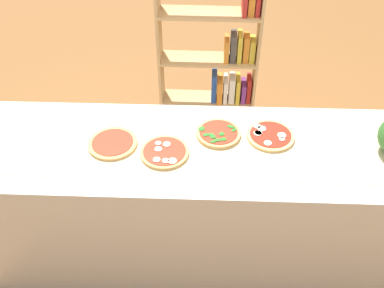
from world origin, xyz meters
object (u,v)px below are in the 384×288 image
pizza_plain_0 (113,143)px  bookshelf (221,69)px  pizza_spinach_2 (218,133)px  pizza_mozzarella_3 (270,135)px  pizza_mozzarella_1 (164,152)px

pizza_plain_0 → bookshelf: 1.31m
pizza_spinach_2 → pizza_mozzarella_3: (0.28, -0.01, -0.00)m
pizza_mozzarella_3 → pizza_mozzarella_1: bearing=-164.7°
bookshelf → pizza_mozzarella_3: bearing=-76.7°
pizza_plain_0 → pizza_mozzarella_3: 0.86m
pizza_mozzarella_1 → pizza_spinach_2: pizza_spinach_2 is taller
pizza_mozzarella_1 → pizza_mozzarella_3: (0.57, 0.16, 0.00)m
pizza_spinach_2 → bookshelf: 1.07m
pizza_plain_0 → pizza_mozzarella_3: bearing=6.1°
pizza_plain_0 → pizza_mozzarella_3: pizza_mozzarella_3 is taller
bookshelf → pizza_mozzarella_1: bearing=-104.9°
pizza_mozzarella_3 → bookshelf: bearing=103.3°
pizza_plain_0 → pizza_mozzarella_1: 0.29m
pizza_mozzarella_3 → bookshelf: size_ratio=0.18×
pizza_plain_0 → bookshelf: bookshelf is taller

